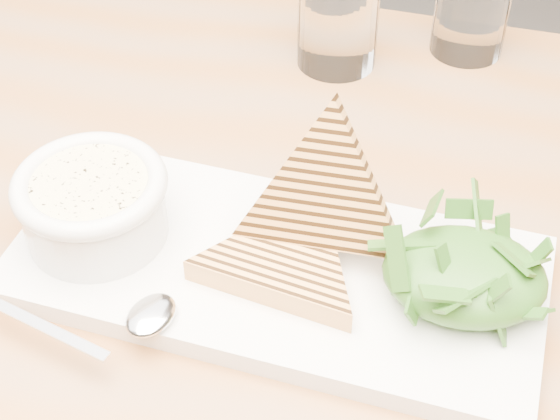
% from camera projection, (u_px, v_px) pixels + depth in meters
% --- Properties ---
extents(table_top, '(1.16, 0.84, 0.04)m').
position_uv_depth(table_top, '(359.00, 272.00, 0.66)').
color(table_top, '#8B6342').
rests_on(table_top, ground).
extents(table_leg_bl, '(0.06, 0.06, 0.73)m').
position_uv_depth(table_leg_bl, '(15.00, 255.00, 1.20)').
color(table_leg_bl, '#8B6342').
rests_on(table_leg_bl, ground).
extents(platter, '(0.40, 0.22, 0.02)m').
position_uv_depth(platter, '(276.00, 270.00, 0.62)').
color(platter, white).
rests_on(platter, table_top).
extents(soup_bowl, '(0.10, 0.10, 0.04)m').
position_uv_depth(soup_bowl, '(95.00, 212.00, 0.62)').
color(soup_bowl, white).
rests_on(soup_bowl, platter).
extents(soup, '(0.09, 0.09, 0.01)m').
position_uv_depth(soup, '(90.00, 186.00, 0.61)').
color(soup, beige).
rests_on(soup, soup_bowl).
extents(bowl_rim, '(0.11, 0.11, 0.01)m').
position_uv_depth(bowl_rim, '(89.00, 184.00, 0.61)').
color(bowl_rim, white).
rests_on(bowl_rim, soup_bowl).
extents(sandwich_flat, '(0.17, 0.17, 0.02)m').
position_uv_depth(sandwich_flat, '(286.00, 261.00, 0.60)').
color(sandwich_flat, '#D9934B').
rests_on(sandwich_flat, platter).
extents(sandwich_lean, '(0.15, 0.14, 0.16)m').
position_uv_depth(sandwich_lean, '(324.00, 196.00, 0.60)').
color(sandwich_lean, '#D9934B').
rests_on(sandwich_lean, sandwich_flat).
extents(salad_base, '(0.11, 0.09, 0.04)m').
position_uv_depth(salad_base, '(464.00, 276.00, 0.58)').
color(salad_base, '#194913').
rests_on(salad_base, platter).
extents(arugula_pile, '(0.11, 0.10, 0.05)m').
position_uv_depth(arugula_pile, '(466.00, 270.00, 0.57)').
color(arugula_pile, '#3A671E').
rests_on(arugula_pile, platter).
extents(spoon_bowl, '(0.04, 0.05, 0.01)m').
position_uv_depth(spoon_bowl, '(151.00, 315.00, 0.57)').
color(spoon_bowl, silver).
rests_on(spoon_bowl, platter).
extents(spoon_handle, '(0.10, 0.04, 0.00)m').
position_uv_depth(spoon_handle, '(45.00, 328.00, 0.57)').
color(spoon_handle, silver).
rests_on(spoon_handle, platter).
extents(glass_near, '(0.08, 0.08, 0.12)m').
position_uv_depth(glass_near, '(339.00, 8.00, 0.80)').
color(glass_near, white).
rests_on(glass_near, table_top).
extents(glass_far, '(0.07, 0.07, 0.11)m').
position_uv_depth(glass_far, '(473.00, 1.00, 0.82)').
color(glass_far, white).
rests_on(glass_far, table_top).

